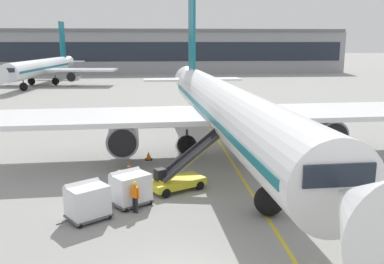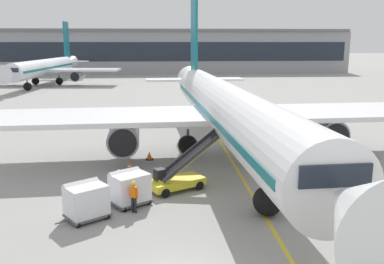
# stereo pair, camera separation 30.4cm
# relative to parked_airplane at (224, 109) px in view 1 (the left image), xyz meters

# --- Properties ---
(parked_airplane) EXTENTS (35.35, 45.00, 15.26)m
(parked_airplane) POSITION_rel_parked_airplane_xyz_m (0.00, 0.00, 0.00)
(parked_airplane) COLOR white
(parked_airplane) RESTS_ON ground
(belt_loader) EXTENTS (5.06, 3.55, 3.47)m
(belt_loader) POSITION_rel_parked_airplane_xyz_m (-3.84, -7.17, -2.90)
(belt_loader) COLOR gold
(belt_loader) RESTS_ON ground
(baggage_cart_lead) EXTENTS (2.68, 2.47, 1.91)m
(baggage_cart_lead) POSITION_rel_parked_airplane_xyz_m (-6.69, -9.38, -2.82)
(baggage_cart_lead) COLOR #515156
(baggage_cart_lead) RESTS_ON ground
(baggage_cart_second) EXTENTS (2.68, 2.47, 1.91)m
(baggage_cart_second) POSITION_rel_parked_airplane_xyz_m (-8.76, -11.16, -2.82)
(baggage_cart_second) COLOR #515156
(baggage_cart_second) RESTS_ON ground
(ground_crew_by_loader) EXTENTS (0.51, 0.39, 1.74)m
(ground_crew_by_loader) POSITION_rel_parked_airplane_xyz_m (-7.49, -9.34, -2.83)
(ground_crew_by_loader) COLOR #514C42
(ground_crew_by_loader) RESTS_ON ground
(ground_crew_by_carts) EXTENTS (0.54, 0.36, 1.74)m
(ground_crew_by_carts) POSITION_rel_parked_airplane_xyz_m (-7.35, -8.45, -2.83)
(ground_crew_by_carts) COLOR #514C42
(ground_crew_by_carts) RESTS_ON ground
(ground_crew_marshaller) EXTENTS (0.47, 0.42, 1.74)m
(ground_crew_marshaller) POSITION_rel_parked_airplane_xyz_m (-6.38, -10.54, -2.83)
(ground_crew_marshaller) COLOR black
(ground_crew_marshaller) RESTS_ON ground
(safety_cone_engine_keepout) EXTENTS (0.55, 0.55, 0.62)m
(safety_cone_engine_keepout) POSITION_rel_parked_airplane_xyz_m (-7.70, 0.36, -3.52)
(safety_cone_engine_keepout) COLOR black
(safety_cone_engine_keepout) RESTS_ON ground
(safety_cone_wingtip) EXTENTS (0.55, 0.55, 0.63)m
(safety_cone_wingtip) POSITION_rel_parked_airplane_xyz_m (-5.84, -0.38, -3.52)
(safety_cone_wingtip) COLOR black
(safety_cone_wingtip) RESTS_ON ground
(safety_cone_nose_mark) EXTENTS (0.61, 0.61, 0.69)m
(safety_cone_nose_mark) POSITION_rel_parked_airplane_xyz_m (-7.14, -3.31, -3.49)
(safety_cone_nose_mark) COLOR black
(safety_cone_nose_mark) RESTS_ON ground
(apron_guidance_line_lead_in) EXTENTS (0.20, 110.00, 0.01)m
(apron_guidance_line_lead_in) POSITION_rel_parked_airplane_xyz_m (0.42, -0.83, -3.82)
(apron_guidance_line_lead_in) COLOR yellow
(apron_guidance_line_lead_in) RESTS_ON ground
(terminal_building) EXTENTS (108.04, 21.90, 12.24)m
(terminal_building) POSITION_rel_parked_airplane_xyz_m (-5.11, 96.91, 2.24)
(terminal_building) COLOR #939399
(terminal_building) RESTS_ON ground
(distant_airplane) EXTENTS (30.62, 39.18, 13.45)m
(distant_airplane) POSITION_rel_parked_airplane_xyz_m (-28.58, 57.14, -0.27)
(distant_airplane) COLOR silver
(distant_airplane) RESTS_ON ground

